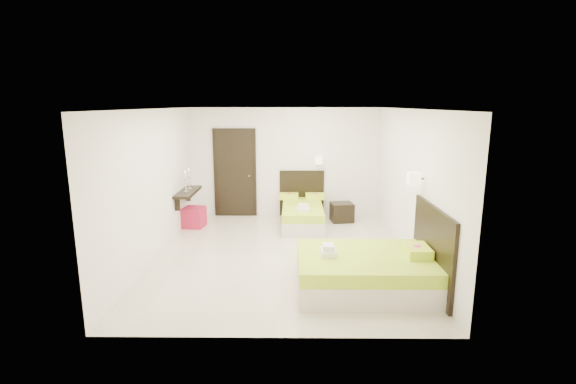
{
  "coord_description": "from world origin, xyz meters",
  "views": [
    {
      "loc": [
        0.18,
        -7.17,
        2.69
      ],
      "look_at": [
        0.1,
        0.3,
        1.1
      ],
      "focal_mm": 26.0,
      "sensor_mm": 36.0,
      "label": 1
    }
  ],
  "objects_px": {
    "nightstand": "(342,212)",
    "ottoman": "(194,217)",
    "bed_single": "(302,213)",
    "bed_double": "(370,269)"
  },
  "relations": [
    {
      "from": "bed_single",
      "to": "ottoman",
      "type": "distance_m",
      "value": 2.42
    },
    {
      "from": "bed_single",
      "to": "nightstand",
      "type": "height_order",
      "value": "bed_single"
    },
    {
      "from": "bed_single",
      "to": "bed_double",
      "type": "xyz_separation_m",
      "value": [
        0.92,
        -3.33,
        0.02
      ]
    },
    {
      "from": "nightstand",
      "to": "ottoman",
      "type": "height_order",
      "value": "ottoman"
    },
    {
      "from": "bed_single",
      "to": "ottoman",
      "type": "height_order",
      "value": "bed_single"
    },
    {
      "from": "nightstand",
      "to": "bed_double",
      "type": "bearing_deg",
      "value": -98.42
    },
    {
      "from": "nightstand",
      "to": "ottoman",
      "type": "distance_m",
      "value": 3.37
    },
    {
      "from": "bed_single",
      "to": "ottoman",
      "type": "bearing_deg",
      "value": -174.69
    },
    {
      "from": "bed_single",
      "to": "bed_double",
      "type": "distance_m",
      "value": 3.46
    },
    {
      "from": "bed_single",
      "to": "ottoman",
      "type": "xyz_separation_m",
      "value": [
        -2.41,
        -0.22,
        -0.05
      ]
    }
  ]
}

